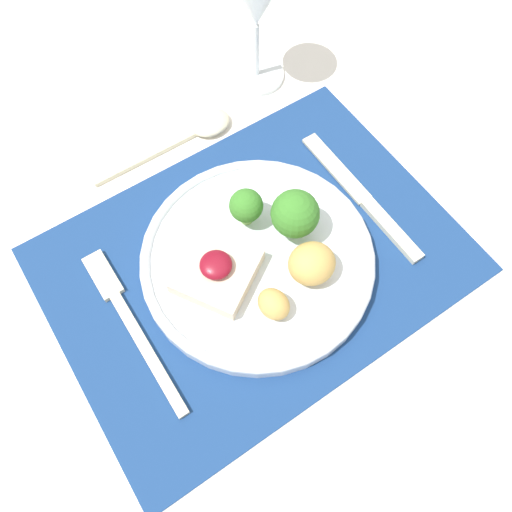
% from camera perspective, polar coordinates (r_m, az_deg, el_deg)
% --- Properties ---
extents(ground_plane, '(8.00, 8.00, 0.00)m').
position_cam_1_polar(ground_plane, '(1.32, -0.06, -15.19)').
color(ground_plane, brown).
extents(dining_table, '(1.35, 1.28, 0.78)m').
position_cam_1_polar(dining_table, '(0.65, -0.13, -3.60)').
color(dining_table, white).
rests_on(dining_table, ground_plane).
extents(placemat, '(0.46, 0.34, 0.00)m').
position_cam_1_polar(placemat, '(0.58, -0.14, -0.43)').
color(placemat, navy).
rests_on(placemat, dining_table).
extents(dinner_plate, '(0.26, 0.26, 0.08)m').
position_cam_1_polar(dinner_plate, '(0.56, 0.29, -0.06)').
color(dinner_plate, silver).
rests_on(dinner_plate, placemat).
extents(fork, '(0.02, 0.21, 0.01)m').
position_cam_1_polar(fork, '(0.56, -14.48, -6.80)').
color(fork, beige).
rests_on(fork, placemat).
extents(knife, '(0.02, 0.21, 0.01)m').
position_cam_1_polar(knife, '(0.62, 12.63, 5.90)').
color(knife, beige).
rests_on(knife, placemat).
extents(spoon, '(0.20, 0.05, 0.02)m').
position_cam_1_polar(spoon, '(0.68, -6.77, 14.16)').
color(spoon, beige).
rests_on(spoon, dining_table).
extents(wine_glass_near, '(0.08, 0.08, 0.16)m').
position_cam_1_polar(wine_glass_near, '(0.67, 0.05, 26.92)').
color(wine_glass_near, white).
rests_on(wine_glass_near, dining_table).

